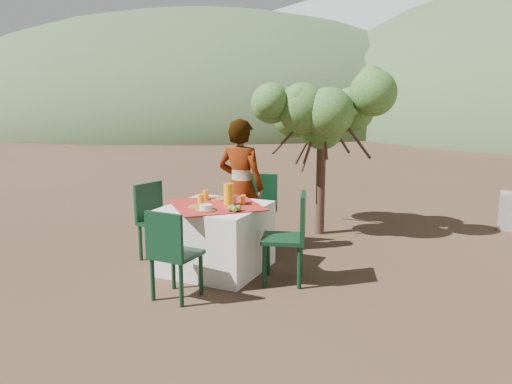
# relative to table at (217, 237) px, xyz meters

# --- Properties ---
(ground) EXTENTS (160.00, 160.00, 0.00)m
(ground) POSITION_rel_table_xyz_m (0.65, -0.04, -0.38)
(ground) COLOR #3B2A1B
(ground) RESTS_ON ground
(table) EXTENTS (1.30, 1.30, 0.76)m
(table) POSITION_rel_table_xyz_m (0.00, 0.00, 0.00)
(table) COLOR white
(table) RESTS_ON ground
(chair_far) EXTENTS (0.51, 0.51, 0.95)m
(chair_far) POSITION_rel_table_xyz_m (0.06, 1.03, 0.15)
(chair_far) COLOR black
(chair_far) RESTS_ON ground
(chair_near) EXTENTS (0.43, 0.43, 0.90)m
(chair_near) POSITION_rel_table_xyz_m (0.04, -0.94, 0.12)
(chair_near) COLOR black
(chair_near) RESTS_ON ground
(chair_left) EXTENTS (0.50, 0.50, 0.92)m
(chair_left) POSITION_rel_table_xyz_m (-0.87, 0.06, 0.13)
(chair_left) COLOR black
(chair_left) RESTS_ON ground
(chair_right) EXTENTS (0.56, 0.56, 0.96)m
(chair_right) POSITION_rel_table_xyz_m (0.91, -0.01, 0.16)
(chair_right) COLOR black
(chair_right) RESTS_ON ground
(person) EXTENTS (0.63, 0.43, 1.68)m
(person) POSITION_rel_table_xyz_m (-0.04, 0.71, 0.46)
(person) COLOR #8C6651
(person) RESTS_ON ground
(shrub_tree) EXTENTS (1.73, 1.70, 2.03)m
(shrub_tree) POSITION_rel_table_xyz_m (0.67, 2.02, 1.23)
(shrub_tree) COLOR #4E3327
(shrub_tree) RESTS_ON ground
(hill_near_left) EXTENTS (40.00, 40.00, 16.00)m
(hill_near_left) POSITION_rel_table_xyz_m (-17.35, 29.96, -0.38)
(hill_near_left) COLOR #415731
(hill_near_left) RESTS_ON ground
(hill_far_center) EXTENTS (60.00, 60.00, 24.00)m
(hill_far_center) POSITION_rel_table_xyz_m (-3.35, 51.96, -0.38)
(hill_far_center) COLOR slate
(hill_far_center) RESTS_ON ground
(plate_far) EXTENTS (0.24, 0.24, 0.01)m
(plate_far) POSITION_rel_table_xyz_m (-0.10, 0.27, 0.39)
(plate_far) COLOR brown
(plate_far) RESTS_ON table
(plate_near) EXTENTS (0.25, 0.25, 0.01)m
(plate_near) POSITION_rel_table_xyz_m (-0.10, -0.20, 0.39)
(plate_near) COLOR brown
(plate_near) RESTS_ON table
(glass_far) EXTENTS (0.07, 0.07, 0.12)m
(glass_far) POSITION_rel_table_xyz_m (-0.23, 0.17, 0.44)
(glass_far) COLOR #FFA310
(glass_far) RESTS_ON table
(glass_near) EXTENTS (0.07, 0.07, 0.12)m
(glass_near) POSITION_rel_table_xyz_m (-0.15, -0.08, 0.44)
(glass_near) COLOR #FFA310
(glass_near) RESTS_ON table
(juice_pitcher) EXTENTS (0.11, 0.11, 0.24)m
(juice_pitcher) POSITION_rel_table_xyz_m (0.15, 0.03, 0.50)
(juice_pitcher) COLOR #FFA310
(juice_pitcher) RESTS_ON table
(bowl_plate) EXTENTS (0.22, 0.22, 0.01)m
(bowl_plate) POSITION_rel_table_xyz_m (0.05, -0.30, 0.39)
(bowl_plate) COLOR brown
(bowl_plate) RESTS_ON table
(white_bowl) EXTENTS (0.14, 0.14, 0.05)m
(white_bowl) POSITION_rel_table_xyz_m (0.05, -0.30, 0.42)
(white_bowl) COLOR white
(white_bowl) RESTS_ON bowl_plate
(jar_left) EXTENTS (0.05, 0.05, 0.08)m
(jar_left) POSITION_rel_table_xyz_m (0.27, 0.15, 0.42)
(jar_left) COLOR orange
(jar_left) RESTS_ON table
(jar_right) EXTENTS (0.06, 0.06, 0.09)m
(jar_right) POSITION_rel_table_xyz_m (0.24, 0.20, 0.43)
(jar_right) COLOR orange
(jar_right) RESTS_ON table
(napkin_holder) EXTENTS (0.09, 0.07, 0.10)m
(napkin_holder) POSITION_rel_table_xyz_m (0.16, 0.10, 0.43)
(napkin_holder) COLOR white
(napkin_holder) RESTS_ON table
(fruit_cluster) EXTENTS (0.14, 0.13, 0.07)m
(fruit_cluster) POSITION_rel_table_xyz_m (0.34, -0.22, 0.42)
(fruit_cluster) COLOR olive
(fruit_cluster) RESTS_ON table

